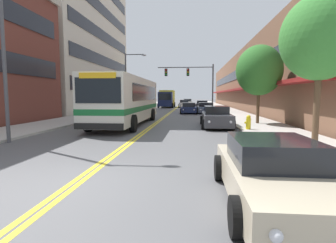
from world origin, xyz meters
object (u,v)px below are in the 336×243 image
car_white_moving_lead (184,104)px  street_tree_right_mid (259,70)px  city_bus (128,99)px  street_tree_right_near (320,38)px  car_black_parked_left_near (144,106)px  box_truck (167,98)px  traffic_signal_mast (193,78)px  car_silver_moving_second (188,102)px  car_champagne_parked_right_foreground (273,174)px  car_dark_grey_parked_right_end (216,117)px  street_lamp_left_far (129,77)px  car_slate_blue_parked_right_far (206,108)px  street_lamp_left_near (8,17)px  car_charcoal_parked_right_mid (202,105)px  car_navy_moving_third (189,108)px  fire_hydrant (248,122)px

car_white_moving_lead → street_tree_right_mid: 29.18m
city_bus → street_tree_right_near: 12.86m
car_black_parked_left_near → box_truck: box_truck is taller
box_truck → traffic_signal_mast: traffic_signal_mast is taller
car_black_parked_left_near → car_silver_moving_second: car_silver_moving_second is taller
city_bus → car_black_parked_left_near: bearing=97.1°
car_champagne_parked_right_foreground → box_truck: size_ratio=0.64×
box_truck → car_black_parked_left_near: bearing=-104.1°
car_champagne_parked_right_foreground → car_dark_grey_parked_right_end: car_dark_grey_parked_right_end is taller
city_bus → traffic_signal_mast: (4.65, 14.68, 2.44)m
street_tree_right_near → street_tree_right_mid: (0.35, 9.54, -0.17)m
car_champagne_parked_right_foreground → car_dark_grey_parked_right_end: bearing=90.0°
street_lamp_left_far → car_champagne_parked_right_foreground: bearing=-70.6°
box_truck → traffic_signal_mast: bearing=-71.4°
car_white_moving_lead → car_slate_blue_parked_right_far: bearing=-78.9°
car_champagne_parked_right_foreground → car_slate_blue_parked_right_far: size_ratio=0.89×
car_silver_moving_second → street_lamp_left_near: street_lamp_left_near is taller
car_white_moving_lead → street_lamp_left_far: street_lamp_left_far is taller
street_lamp_left_near → street_tree_right_near: (11.99, -1.25, -1.35)m
street_lamp_left_far → car_dark_grey_parked_right_end: bearing=-56.1°
car_silver_moving_second → street_lamp_left_far: size_ratio=0.59×
car_charcoal_parked_right_mid → car_dark_grey_parked_right_end: (0.04, -25.68, 0.03)m
city_bus → traffic_signal_mast: bearing=72.4°
car_navy_moving_third → street_lamp_left_near: size_ratio=0.46×
car_slate_blue_parked_right_far → car_charcoal_parked_right_mid: bearing=90.2°
box_truck → car_dark_grey_parked_right_end: bearing=-78.1°
car_white_moving_lead → car_champagne_parked_right_foreground: bearing=-85.8°
car_silver_moving_second → street_lamp_left_far: 24.99m
car_champagne_parked_right_foreground → street_tree_right_mid: (3.03, 13.89, 3.24)m
car_silver_moving_second → car_champagne_parked_right_foreground: bearing=-87.0°
car_black_parked_left_near → car_navy_moving_third: 9.32m
box_truck → street_tree_right_mid: 29.50m
car_white_moving_lead → car_navy_moving_third: (1.09, -16.45, -0.03)m
car_navy_moving_third → traffic_signal_mast: (0.42, 2.27, 3.69)m
car_champagne_parked_right_foreground → fire_hydrant: (1.66, 10.35, -0.04)m
fire_hydrant → car_white_moving_lead: bearing=98.4°
fire_hydrant → city_bus: bearing=158.8°
traffic_signal_mast → street_lamp_left_far: (-7.62, -1.99, 0.03)m
car_dark_grey_parked_right_end → car_navy_moving_third: size_ratio=1.14×
car_black_parked_left_near → car_white_moving_lead: car_white_moving_lead is taller
car_black_parked_left_near → car_dark_grey_parked_right_end: (8.57, -19.98, 0.03)m
street_lamp_left_near → car_silver_moving_second: bearing=81.4°
city_bus → street_tree_right_mid: size_ratio=2.14×
car_slate_blue_parked_right_far → car_white_moving_lead: (-3.08, 15.71, 0.03)m
car_navy_moving_third → car_silver_moving_second: bearing=91.5°
car_slate_blue_parked_right_far → car_navy_moving_third: size_ratio=1.15×
traffic_signal_mast → fire_hydrant: bearing=-79.7°
car_charcoal_parked_right_mid → street_lamp_left_near: size_ratio=0.47×
car_champagne_parked_right_foreground → car_white_moving_lead: size_ratio=1.01×
car_champagne_parked_right_foreground → fire_hydrant: 10.48m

